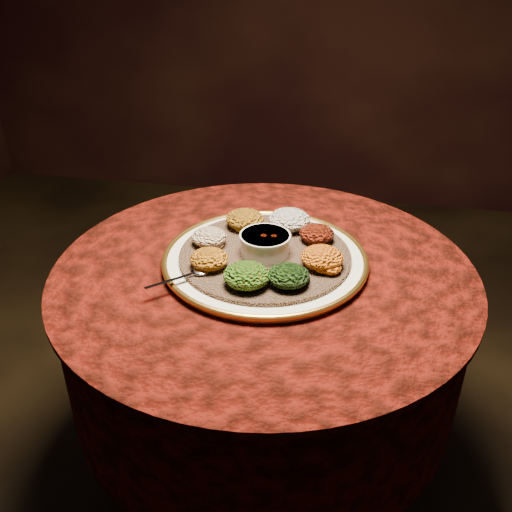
# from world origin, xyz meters

# --- Properties ---
(table) EXTENTS (0.96, 0.96, 0.73)m
(table) POSITION_xyz_m (0.00, 0.00, 0.55)
(table) COLOR black
(table) RESTS_ON ground
(platter) EXTENTS (0.50, 0.50, 0.02)m
(platter) POSITION_xyz_m (-0.00, 0.02, 0.75)
(platter) COLOR white
(platter) RESTS_ON table
(injera) EXTENTS (0.45, 0.45, 0.01)m
(injera) POSITION_xyz_m (-0.00, 0.02, 0.76)
(injera) COLOR brown
(injera) RESTS_ON platter
(stew_bowl) EXTENTS (0.12, 0.12, 0.05)m
(stew_bowl) POSITION_xyz_m (-0.00, 0.02, 0.79)
(stew_bowl) COLOR silver
(stew_bowl) RESTS_ON injera
(spoon) EXTENTS (0.12, 0.10, 0.01)m
(spoon) POSITION_xyz_m (-0.13, -0.10, 0.77)
(spoon) COLOR silver
(spoon) RESTS_ON injera
(portion_ayib) EXTENTS (0.10, 0.10, 0.05)m
(portion_ayib) POSITION_xyz_m (0.04, 0.15, 0.79)
(portion_ayib) COLOR silver
(portion_ayib) RESTS_ON injera
(portion_kitfo) EXTENTS (0.08, 0.08, 0.04)m
(portion_kitfo) POSITION_xyz_m (0.11, 0.10, 0.78)
(portion_kitfo) COLOR black
(portion_kitfo) RESTS_ON injera
(portion_tikil) EXTENTS (0.09, 0.09, 0.05)m
(portion_tikil) POSITION_xyz_m (0.13, -0.01, 0.78)
(portion_tikil) COLOR orange
(portion_tikil) RESTS_ON injera
(portion_gomen) EXTENTS (0.09, 0.08, 0.04)m
(portion_gomen) POSITION_xyz_m (0.07, -0.10, 0.78)
(portion_gomen) COLOR black
(portion_gomen) RESTS_ON injera
(portion_mixveg) EXTENTS (0.10, 0.09, 0.05)m
(portion_mixveg) POSITION_xyz_m (-0.02, -0.11, 0.79)
(portion_mixveg) COLOR #A5230A
(portion_mixveg) RESTS_ON injera
(portion_kik) EXTENTS (0.08, 0.08, 0.04)m
(portion_kik) POSITION_xyz_m (-0.11, -0.06, 0.78)
(portion_kik) COLOR #BD6710
(portion_kik) RESTS_ON injera
(portion_timatim) EXTENTS (0.08, 0.08, 0.04)m
(portion_timatim) POSITION_xyz_m (-0.13, 0.04, 0.78)
(portion_timatim) COLOR maroon
(portion_timatim) RESTS_ON injera
(portion_shiro) EXTENTS (0.09, 0.09, 0.04)m
(portion_shiro) POSITION_xyz_m (-0.07, 0.13, 0.78)
(portion_shiro) COLOR #885B10
(portion_shiro) RESTS_ON injera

